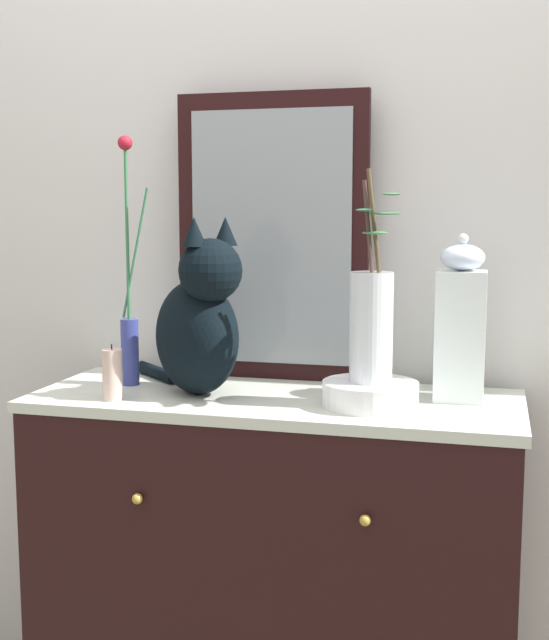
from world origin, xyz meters
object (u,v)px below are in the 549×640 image
object	(u,v)px
cat_sitting	(199,322)
jar_lidded_porcelain	(461,325)
mirror_leaning	(272,238)
bowl_porcelain	(370,394)
candle_pillar	(112,375)
vase_glass_clear	(371,322)
vase_slim_green	(129,319)
sideboard	(274,576)

from	to	relation	value
cat_sitting	jar_lidded_porcelain	distance (m)	0.60
mirror_leaning	bowl_porcelain	distance (m)	0.51
bowl_porcelain	candle_pillar	size ratio (longest dim) A/B	1.65
vase_glass_clear	bowl_porcelain	bearing A→B (deg)	111.08
vase_slim_green	mirror_leaning	bearing A→B (deg)	28.01
vase_slim_green	jar_lidded_porcelain	xyz separation A→B (m)	(0.80, 0.04, 0.01)
vase_glass_clear	mirror_leaning	bearing A→B (deg)	139.73
cat_sitting	bowl_porcelain	world-z (taller)	cat_sitting
sideboard	vase_slim_green	size ratio (longest dim) A/B	1.87
bowl_porcelain	candle_pillar	world-z (taller)	candle_pillar
vase_glass_clear	candle_pillar	xyz separation A→B (m)	(-0.58, -0.09, -0.13)
vase_slim_green	vase_glass_clear	size ratio (longest dim) A/B	1.31
sideboard	cat_sitting	distance (m)	0.65
sideboard	candle_pillar	distance (m)	0.63
jar_lidded_porcelain	vase_slim_green	bearing A→B (deg)	-177.00
jar_lidded_porcelain	candle_pillar	xyz separation A→B (m)	(-0.77, -0.21, -0.12)
sideboard	vase_slim_green	xyz separation A→B (m)	(-0.38, 0.03, 0.61)
mirror_leaning	jar_lidded_porcelain	size ratio (longest dim) A/B	1.91
vase_slim_green	bowl_porcelain	distance (m)	0.63
cat_sitting	vase_slim_green	world-z (taller)	vase_slim_green
sideboard	cat_sitting	xyz separation A→B (m)	(-0.17, -0.03, 0.62)
bowl_porcelain	candle_pillar	bearing A→B (deg)	-171.30
mirror_leaning	vase_glass_clear	world-z (taller)	mirror_leaning
jar_lidded_porcelain	bowl_porcelain	bearing A→B (deg)	-147.79
sideboard	mirror_leaning	size ratio (longest dim) A/B	1.57
sideboard	vase_slim_green	bearing A→B (deg)	175.68
mirror_leaning	vase_slim_green	distance (m)	0.41
cat_sitting	sideboard	bearing A→B (deg)	11.26
sideboard	candle_pillar	xyz separation A→B (m)	(-0.35, -0.14, 0.51)
mirror_leaning	cat_sitting	bearing A→B (deg)	-115.93
cat_sitting	vase_glass_clear	size ratio (longest dim) A/B	0.90
vase_slim_green	vase_glass_clear	distance (m)	0.62
vase_glass_clear	jar_lidded_porcelain	bearing A→B (deg)	32.68
cat_sitting	vase_slim_green	size ratio (longest dim) A/B	0.68
vase_slim_green	candle_pillar	world-z (taller)	vase_slim_green
sideboard	candle_pillar	size ratio (longest dim) A/B	8.82
mirror_leaning	jar_lidded_porcelain	world-z (taller)	mirror_leaning
candle_pillar	vase_slim_green	bearing A→B (deg)	100.53
sideboard	bowl_porcelain	distance (m)	0.53
mirror_leaning	bowl_porcelain	world-z (taller)	mirror_leaning
vase_slim_green	bowl_porcelain	bearing A→B (deg)	-7.11
vase_glass_clear	candle_pillar	distance (m)	0.60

